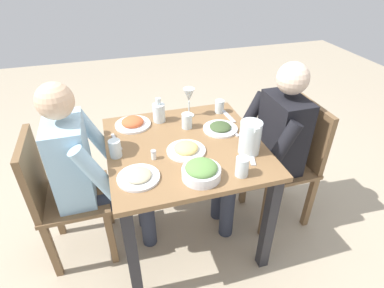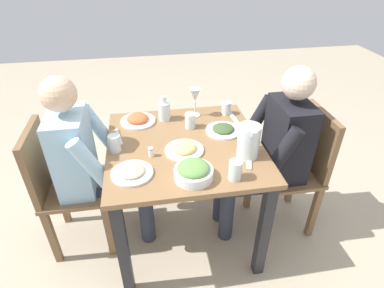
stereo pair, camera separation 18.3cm
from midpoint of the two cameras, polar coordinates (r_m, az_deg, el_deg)
ground_plane at (r=2.32m, az=1.20°, el=-15.45°), size 8.00×8.00×0.00m
dining_table at (r=1.90m, az=1.41°, el=-3.19°), size 0.90×0.90×0.74m
chair_near at (r=2.21m, az=21.10°, el=-3.63°), size 0.40×0.40×0.88m
chair_far at (r=2.05m, az=-20.41°, el=-6.74°), size 0.40×0.40×0.88m
diner_near at (r=2.04m, az=16.91°, el=-1.03°), size 0.48×0.53×1.17m
diner_far at (r=1.92m, az=-15.31°, el=-2.97°), size 0.48×0.53×1.17m
water_pitcher at (r=1.72m, az=13.31°, el=0.44°), size 0.16×0.12×0.19m
salad_bowl at (r=1.55m, az=3.71°, el=-5.12°), size 0.20×0.20×0.09m
plate_rice_curry at (r=2.05m, az=-7.35°, el=4.38°), size 0.23×0.23×0.06m
plate_fries at (r=1.75m, az=1.55°, el=-0.93°), size 0.22×0.22×0.06m
plate_dolmas at (r=1.96m, az=8.40°, el=2.55°), size 0.22×0.22×0.04m
plate_beans at (r=1.60m, az=-7.70°, el=-5.24°), size 0.22×0.22×0.04m
water_glass_near_right at (r=1.77m, az=-11.09°, el=0.01°), size 0.07×0.07×0.10m
water_glass_by_pitcher at (r=1.96m, az=2.35°, el=4.20°), size 0.07×0.07×0.10m
water_glass_near_left at (r=1.57m, az=11.24°, el=-4.81°), size 0.07×0.07×0.10m
water_glass_far_right at (r=2.15m, az=8.73°, el=6.42°), size 0.06×0.06×0.09m
wine_glass at (r=2.06m, az=3.12°, el=8.61°), size 0.08×0.08×0.20m
oil_carafe at (r=2.05m, az=-2.54°, el=5.85°), size 0.08×0.08×0.16m
salt_shaker at (r=1.71m, az=-4.51°, el=-1.55°), size 0.03×0.03×0.05m
fork_near at (r=1.73m, az=13.38°, el=-2.97°), size 0.17×0.08×0.01m
knife_near at (r=1.96m, az=10.27°, el=2.12°), size 0.19×0.05×0.01m
fork_far at (r=2.11m, az=10.22°, el=4.48°), size 0.17×0.04×0.01m
knife_far at (r=1.92m, az=-10.58°, el=1.22°), size 0.19×0.05×0.01m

